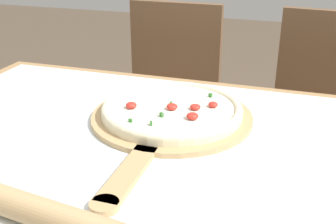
# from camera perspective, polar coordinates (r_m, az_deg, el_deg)

# --- Properties ---
(dining_table) EXTENTS (1.39, 0.83, 0.73)m
(dining_table) POSITION_cam_1_polar(r_m,az_deg,el_deg) (0.94, 1.60, -10.52)
(dining_table) COLOR #A87F51
(dining_table) RESTS_ON ground_plane
(towel_cloth) EXTENTS (1.31, 0.75, 0.00)m
(towel_cloth) POSITION_cam_1_polar(r_m,az_deg,el_deg) (0.88, 1.68, -4.64)
(towel_cloth) COLOR silver
(towel_cloth) RESTS_ON dining_table
(pizza_peel) EXTENTS (0.38, 0.58, 0.01)m
(pizza_peel) POSITION_cam_1_polar(r_m,az_deg,el_deg) (0.97, 0.16, -1.09)
(pizza_peel) COLOR tan
(pizza_peel) RESTS_ON towel_cloth
(pizza) EXTENTS (0.33, 0.33, 0.03)m
(pizza) POSITION_cam_1_polar(r_m,az_deg,el_deg) (0.98, 0.54, 0.39)
(pizza) COLOR beige
(pizza) RESTS_ON pizza_peel
(rolling_pin) EXTENTS (0.41, 0.09, 0.05)m
(rolling_pin) POSITION_cam_1_polar(r_m,az_deg,el_deg) (0.67, -16.48, -13.08)
(rolling_pin) COLOR tan
(rolling_pin) RESTS_ON towel_cloth
(chair_left) EXTENTS (0.41, 0.41, 0.88)m
(chair_left) POSITION_cam_1_polar(r_m,az_deg,el_deg) (1.73, 0.05, 1.90)
(chair_left) COLOR brown
(chair_left) RESTS_ON ground_plane
(chair_right) EXTENTS (0.44, 0.44, 0.88)m
(chair_right) POSITION_cam_1_polar(r_m,az_deg,el_deg) (1.66, 19.95, -0.57)
(chair_right) COLOR brown
(chair_right) RESTS_ON ground_plane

